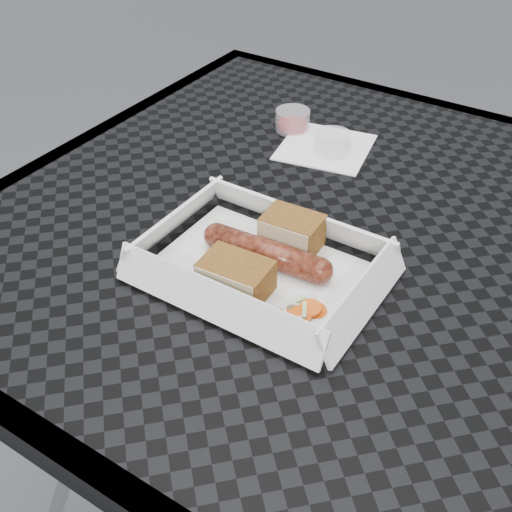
{
  "coord_description": "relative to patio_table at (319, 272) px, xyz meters",
  "views": [
    {
      "loc": [
        0.27,
        -0.56,
        1.19
      ],
      "look_at": [
        -0.01,
        -0.13,
        0.78
      ],
      "focal_mm": 45.0,
      "sensor_mm": 36.0,
      "label": 1
    }
  ],
  "objects": [
    {
      "name": "napkin",
      "position": [
        -0.08,
        0.16,
        0.08
      ],
      "size": [
        0.14,
        0.14,
        0.0
      ],
      "primitive_type": "cube",
      "rotation": [
        0.0,
        0.0,
        0.19
      ],
      "color": "white",
      "rests_on": "patio_table"
    },
    {
      "name": "patio_table",
      "position": [
        0.0,
        0.0,
        0.0
      ],
      "size": [
        0.8,
        0.8,
        0.74
      ],
      "color": "black",
      "rests_on": "ground"
    },
    {
      "name": "bratwurst",
      "position": [
        -0.01,
        -0.1,
        0.09
      ],
      "size": [
        0.15,
        0.04,
        0.03
      ],
      "rotation": [
        0.0,
        0.0,
        0.07
      ],
      "color": "maroon",
      "rests_on": "food_tray"
    },
    {
      "name": "food_tray",
      "position": [
        -0.01,
        -0.12,
        0.08
      ],
      "size": [
        0.22,
        0.15,
        0.0
      ],
      "primitive_type": "cube",
      "color": "white",
      "rests_on": "patio_table"
    },
    {
      "name": "condiment_cup_empty",
      "position": [
        -0.07,
        0.15,
        0.09
      ],
      "size": [
        0.05,
        0.05,
        0.03
      ],
      "primitive_type": "cylinder",
      "color": "silver",
      "rests_on": "patio_table"
    },
    {
      "name": "bread_far",
      "position": [
        -0.02,
        -0.16,
        0.1
      ],
      "size": [
        0.07,
        0.05,
        0.04
      ],
      "primitive_type": "cube",
      "rotation": [
        0.0,
        0.0,
        0.07
      ],
      "color": "brown",
      "rests_on": "food_tray"
    },
    {
      "name": "veg_garnish",
      "position": [
        0.05,
        -0.15,
        0.08
      ],
      "size": [
        0.03,
        0.03,
        0.0
      ],
      "color": "#D54A09",
      "rests_on": "food_tray"
    },
    {
      "name": "bread_near",
      "position": [
        -0.01,
        -0.06,
        0.1
      ],
      "size": [
        0.07,
        0.05,
        0.04
      ],
      "primitive_type": "cube",
      "rotation": [
        0.0,
        0.0,
        0.07
      ],
      "color": "brown",
      "rests_on": "food_tray"
    },
    {
      "name": "condiment_cup_sauce",
      "position": [
        -0.15,
        0.18,
        0.09
      ],
      "size": [
        0.05,
        0.05,
        0.03
      ],
      "primitive_type": "cylinder",
      "color": "#970B0E",
      "rests_on": "patio_table"
    }
  ]
}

